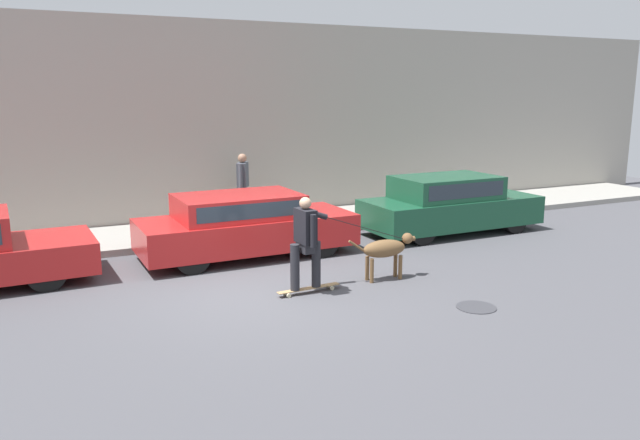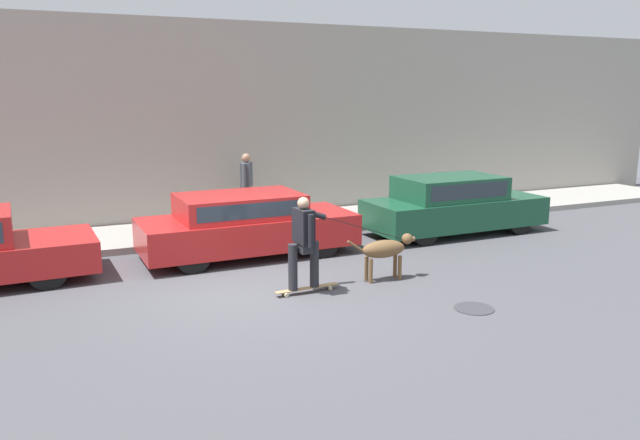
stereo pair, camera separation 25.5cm
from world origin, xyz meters
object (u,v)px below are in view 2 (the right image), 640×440
(dog, at_px, (385,250))
(pedestrian_with_bag, at_px, (247,184))
(skateboarder, at_px, (304,240))
(fire_hydrant, at_px, (333,221))
(parked_car_2, at_px, (453,206))
(parked_car_1, at_px, (246,225))

(dog, distance_m, pedestrian_with_bag, 5.40)
(skateboarder, distance_m, fire_hydrant, 4.17)
(parked_car_2, height_order, fire_hydrant, parked_car_2)
(dog, bearing_deg, skateboarder, -173.87)
(parked_car_1, distance_m, fire_hydrant, 2.50)
(fire_hydrant, bearing_deg, parked_car_2, -17.41)
(pedestrian_with_bag, distance_m, fire_hydrant, 2.49)
(pedestrian_with_bag, bearing_deg, parked_car_2, 175.45)
(pedestrian_with_bag, xyz_separation_m, fire_hydrant, (1.44, -1.91, -0.69))
(skateboarder, relative_size, pedestrian_with_bag, 1.54)
(dog, height_order, fire_hydrant, dog)
(pedestrian_with_bag, relative_size, fire_hydrant, 2.39)
(parked_car_1, relative_size, parked_car_2, 1.01)
(pedestrian_with_bag, bearing_deg, parked_car_1, 101.10)
(pedestrian_with_bag, height_order, fire_hydrant, pedestrian_with_bag)
(dog, xyz_separation_m, skateboarder, (-1.58, -0.10, 0.36))
(fire_hydrant, bearing_deg, dog, -100.09)
(parked_car_1, distance_m, dog, 3.09)
(dog, relative_size, pedestrian_with_bag, 0.79)
(fire_hydrant, bearing_deg, skateboarder, -121.97)
(parked_car_1, xyz_separation_m, fire_hydrant, (2.34, 0.84, -0.28))
(skateboarder, bearing_deg, parked_car_2, 24.87)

